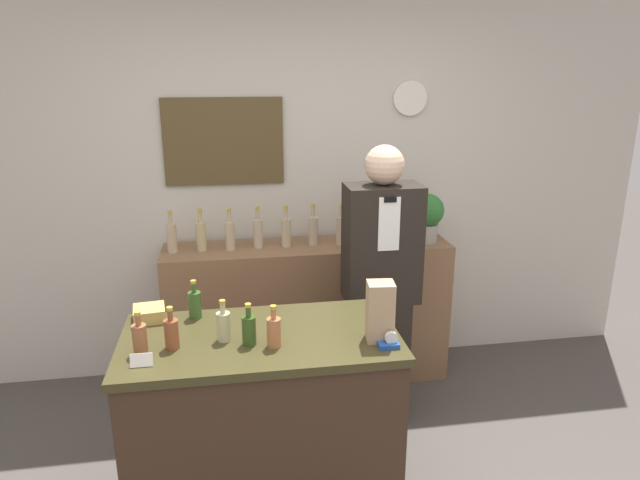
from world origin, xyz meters
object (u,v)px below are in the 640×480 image
(paper_bag, at_px, (380,312))
(tape_dispenser, at_px, (389,342))
(shopkeeper, at_px, (380,290))
(potted_plant, at_px, (427,215))

(paper_bag, relative_size, tape_dispenser, 3.02)
(shopkeeper, relative_size, potted_plant, 5.21)
(potted_plant, height_order, tape_dispenser, potted_plant)
(shopkeeper, distance_m, tape_dispenser, 0.92)
(shopkeeper, height_order, paper_bag, shopkeeper)
(shopkeeper, relative_size, tape_dispenser, 19.00)
(potted_plant, height_order, paper_bag, potted_plant)
(potted_plant, xyz_separation_m, paper_bag, (-0.68, -1.31, -0.08))
(shopkeeper, xyz_separation_m, tape_dispenser, (-0.20, -0.89, 0.12))
(potted_plant, bearing_deg, shopkeeper, -131.94)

